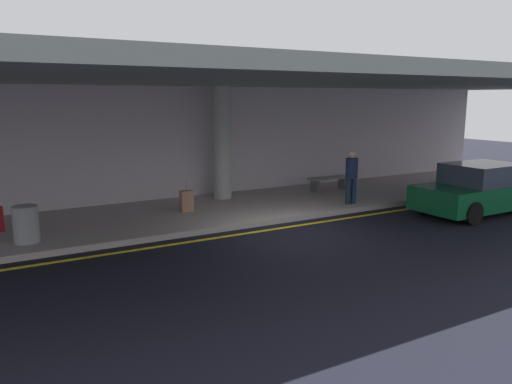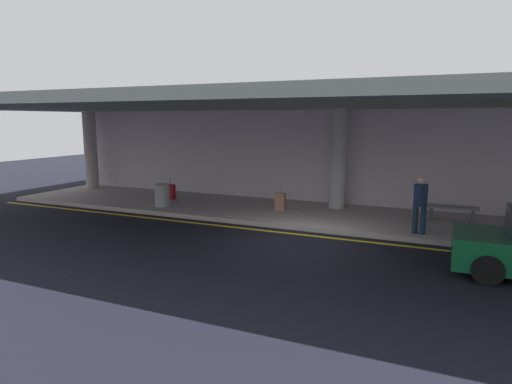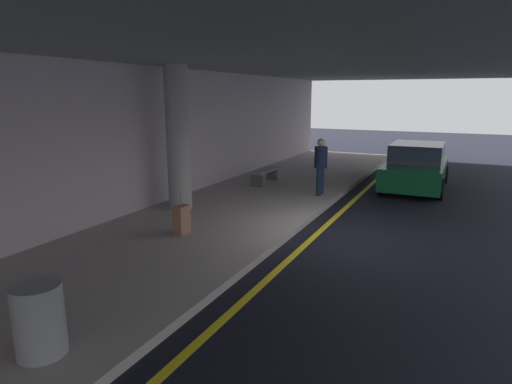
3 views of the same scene
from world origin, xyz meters
name	(u,v)px [view 2 (image 2 of 3)]	position (x,y,z in m)	size (l,w,h in m)	color
ground_plane	(300,240)	(0.00, 0.00, 0.00)	(60.00, 60.00, 0.00)	black
sidewalk	(328,216)	(0.00, 3.10, 0.07)	(26.00, 4.20, 0.15)	#9F9593
lane_stripe_yellow	(306,235)	(0.00, 0.57, 0.00)	(26.00, 0.14, 0.01)	yellow
support_column_far_left	(91,150)	(-12.00, 4.36, 1.97)	(0.60, 0.60, 3.65)	#A39895
support_column_left_mid	(338,159)	(0.00, 4.36, 1.97)	(0.60, 0.60, 3.65)	#9C9A9A
ceiling_overhang	(327,103)	(0.00, 2.60, 3.95)	(28.00, 13.20, 0.30)	gray
terminal_back_wall	(344,159)	(0.00, 5.35, 1.90)	(26.00, 0.30, 3.80)	#B8ADB6
traveler_with_luggage	(420,201)	(3.08, 1.53, 1.11)	(0.38, 0.38, 1.68)	#142633
suitcase_upright_primary	(171,192)	(-6.73, 3.30, 0.46)	(0.36, 0.22, 0.90)	maroon
suitcase_upright_secondary	(280,202)	(-1.79, 3.06, 0.46)	(0.36, 0.22, 0.90)	#98664E
bench_metal	(452,210)	(3.94, 3.73, 0.50)	(1.60, 0.50, 0.48)	slate
trash_bin_steel	(162,195)	(-6.16, 1.94, 0.57)	(0.56, 0.56, 0.85)	gray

